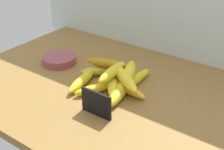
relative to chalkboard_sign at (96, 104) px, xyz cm
name	(u,v)px	position (x,y,z in cm)	size (l,w,h in cm)	color
counter_top	(105,90)	(-8.35, 15.36, -5.36)	(110.00, 76.00, 3.00)	olive
chalkboard_sign	(96,104)	(0.00, 0.00, 0.00)	(11.00, 1.80, 8.40)	black
fruit_bowl	(59,60)	(-34.95, 19.40, -2.28)	(13.85, 13.85, 3.16)	#904249
banana_0	(82,81)	(-15.52, 11.29, -2.01)	(17.97, 3.70, 3.70)	yellow
banana_1	(121,80)	(-4.11, 19.46, -1.89)	(16.24, 3.93, 3.93)	#9AB12F
banana_2	(113,84)	(-4.68, 15.38, -1.84)	(15.84, 4.03, 4.03)	yellow
banana_3	(134,81)	(-0.33, 22.41, -2.12)	(20.88, 3.47, 3.47)	yellow
banana_4	(126,88)	(-0.04, 16.63, -2.22)	(17.82, 3.27, 3.27)	yellow
banana_5	(106,70)	(-13.28, 22.66, -1.89)	(19.56, 3.93, 3.93)	gold
banana_6	(119,92)	(0.19, 12.02, -1.73)	(17.38, 4.25, 4.25)	gold
banana_7	(95,88)	(-8.52, 10.00, -2.22)	(15.75, 3.28, 3.28)	yellow
banana_8	(129,72)	(-1.65, 21.32, 1.62)	(15.66, 4.02, 4.02)	yellow
banana_9	(125,78)	(-0.48, 16.66, 1.44)	(18.81, 4.06, 4.06)	yellow
banana_10	(112,72)	(-6.06, 16.83, 2.07)	(16.90, 3.79, 3.79)	yellow
banana_11	(106,63)	(-12.30, 21.77, 1.77)	(16.57, 3.39, 3.39)	#AF7A15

